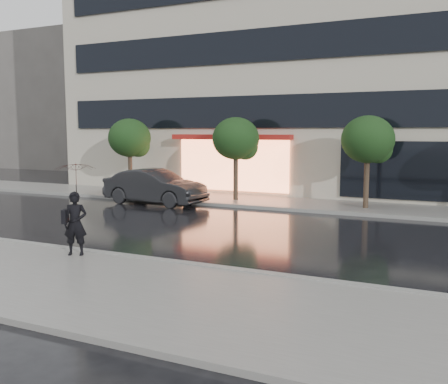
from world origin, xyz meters
The scene contains 12 objects.
ground centered at (0.00, 0.00, 0.00)m, with size 120.00×120.00×0.00m, color black.
sidewalk_near centered at (0.00, -3.25, 0.06)m, with size 60.00×4.50×0.12m, color slate.
sidewalk_far centered at (0.00, 10.25, 0.06)m, with size 60.00×3.50×0.12m, color slate.
curb_near centered at (0.00, -1.00, 0.07)m, with size 60.00×0.25×0.14m, color gray.
curb_far centered at (0.00, 8.50, 0.07)m, with size 60.00×0.25×0.14m, color gray.
office_building centered at (0.00, 17.97, 9.00)m, with size 30.00×12.76×18.00m.
bg_building_left centered at (-28.00, 26.00, 6.00)m, with size 14.00×10.00×12.00m, color #59544F.
tree_far_west centered at (-8.94, 10.03, 2.92)m, with size 2.20×2.20×3.99m.
tree_mid_west centered at (-2.94, 10.03, 2.92)m, with size 2.20×2.20×3.99m.
tree_mid_east centered at (3.06, 10.03, 2.92)m, with size 2.20×2.20×3.99m.
parked_car centered at (-6.10, 7.84, 0.80)m, with size 1.70×4.88×1.61m, color black.
pedestrian_with_umbrella centered at (-2.47, -1.49, 1.74)m, with size 1.35×1.36×2.42m.
Camera 1 is at (6.37, -11.41, 3.32)m, focal length 40.00 mm.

